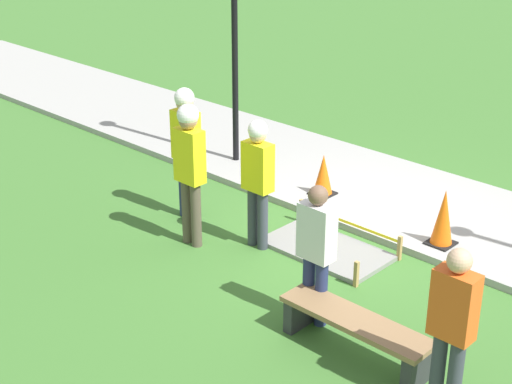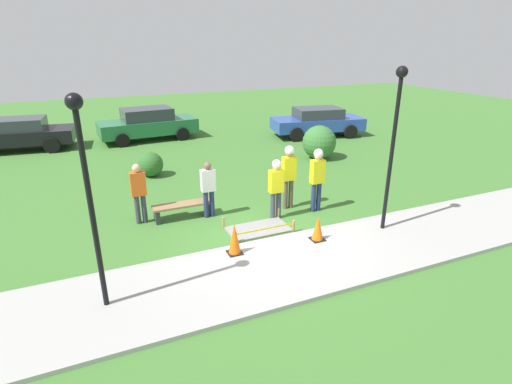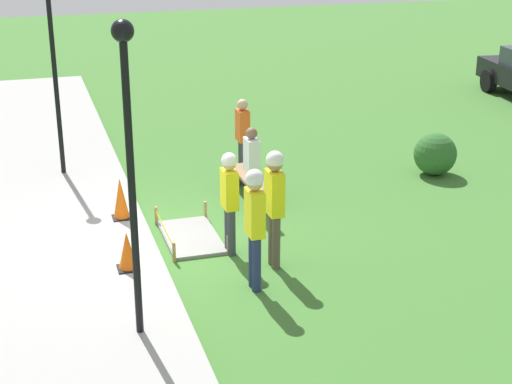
# 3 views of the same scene
# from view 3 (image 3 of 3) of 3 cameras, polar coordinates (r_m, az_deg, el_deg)

# --- Properties ---
(ground_plane) EXTENTS (60.00, 60.00, 0.00)m
(ground_plane) POSITION_cam_3_polar(r_m,az_deg,el_deg) (13.73, -7.43, -3.75)
(ground_plane) COLOR #3D702D
(sidewalk) EXTENTS (28.00, 2.66, 0.10)m
(sidewalk) POSITION_cam_3_polar(r_m,az_deg,el_deg) (13.59, -12.99, -4.16)
(sidewalk) COLOR #9E9E99
(sidewalk) RESTS_ON ground_plane
(wet_concrete_patch) EXTENTS (1.71, 0.98, 0.34)m
(wet_concrete_patch) POSITION_cam_3_polar(r_m,az_deg,el_deg) (13.84, -4.76, -3.28)
(wet_concrete_patch) COLOR gray
(wet_concrete_patch) RESTS_ON ground_plane
(traffic_cone_near_patch) EXTENTS (0.34, 0.34, 0.78)m
(traffic_cone_near_patch) POSITION_cam_3_polar(r_m,az_deg,el_deg) (14.51, -9.82, -0.46)
(traffic_cone_near_patch) COLOR black
(traffic_cone_near_patch) RESTS_ON sidewalk
(traffic_cone_far_patch) EXTENTS (0.34, 0.34, 0.63)m
(traffic_cone_far_patch) POSITION_cam_3_polar(r_m,az_deg,el_deg) (12.53, -9.35, -4.24)
(traffic_cone_far_patch) COLOR black
(traffic_cone_far_patch) RESTS_ON sidewalk
(park_bench) EXTENTS (1.72, 0.44, 0.45)m
(park_bench) POSITION_cam_3_polar(r_m,az_deg,el_deg) (15.60, -0.34, 0.71)
(park_bench) COLOR #2D2D33
(park_bench) RESTS_ON ground_plane
(worker_supervisor) EXTENTS (0.40, 0.28, 1.96)m
(worker_supervisor) POSITION_cam_3_polar(r_m,az_deg,el_deg) (12.35, 1.36, -0.36)
(worker_supervisor) COLOR brown
(worker_supervisor) RESTS_ON ground_plane
(worker_assistant) EXTENTS (0.40, 0.28, 1.93)m
(worker_assistant) POSITION_cam_3_polar(r_m,az_deg,el_deg) (11.62, -0.09, -1.86)
(worker_assistant) COLOR navy
(worker_assistant) RESTS_ON ground_plane
(worker_trainee) EXTENTS (0.40, 0.26, 1.77)m
(worker_trainee) POSITION_cam_3_polar(r_m,az_deg,el_deg) (12.87, -1.94, -0.17)
(worker_trainee) COLOR #383D47
(worker_trainee) RESTS_ON ground_plane
(bystander_in_orange_shirt) EXTENTS (0.40, 0.23, 1.73)m
(bystander_in_orange_shirt) POSITION_cam_3_polar(r_m,az_deg,el_deg) (16.49, -0.99, 4.24)
(bystander_in_orange_shirt) COLOR #383D47
(bystander_in_orange_shirt) RESTS_ON ground_plane
(bystander_in_gray_shirt) EXTENTS (0.40, 0.22, 1.66)m
(bystander_in_gray_shirt) POSITION_cam_3_polar(r_m,az_deg,el_deg) (14.70, -0.32, 2.00)
(bystander_in_gray_shirt) COLOR navy
(bystander_in_gray_shirt) RESTS_ON ground_plane
(lamppost_near) EXTENTS (0.28, 0.28, 4.19)m
(lamppost_near) POSITION_cam_3_polar(r_m,az_deg,el_deg) (9.84, -9.23, 3.81)
(lamppost_near) COLOR black
(lamppost_near) RESTS_ON sidewalk
(lamppost_far) EXTENTS (0.28, 0.28, 3.98)m
(lamppost_far) POSITION_cam_3_polar(r_m,az_deg,el_deg) (16.71, -14.56, 9.85)
(lamppost_far) COLOR black
(lamppost_far) RESTS_ON sidewalk
(shrub_rounded_mid) EXTENTS (0.92, 0.92, 0.92)m
(shrub_rounded_mid) POSITION_cam_3_polar(r_m,az_deg,el_deg) (17.33, 12.90, 2.71)
(shrub_rounded_mid) COLOR #2D6028
(shrub_rounded_mid) RESTS_ON ground_plane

